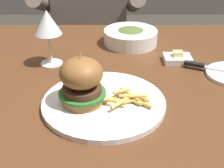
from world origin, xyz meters
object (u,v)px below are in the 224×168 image
(butter_dish, at_px, (178,58))
(diner_person, at_px, (91,40))
(burger_sandwich, at_px, (82,81))
(soup_bowl, at_px, (131,36))
(wine_glass, at_px, (48,24))
(main_plate, at_px, (104,103))
(table_knife, at_px, (215,68))

(butter_dish, relative_size, diner_person, 0.07)
(burger_sandwich, bearing_deg, soup_bowl, 71.24)
(burger_sandwich, xyz_separation_m, soup_bowl, (0.14, 0.41, -0.04))
(wine_glass, distance_m, soup_bowl, 0.33)
(main_plate, bearing_deg, diner_person, 95.80)
(burger_sandwich, distance_m, table_knife, 0.43)
(soup_bowl, bearing_deg, burger_sandwich, -108.76)
(main_plate, height_order, diner_person, diner_person)
(diner_person, bearing_deg, main_plate, -84.20)
(wine_glass, xyz_separation_m, diner_person, (0.08, 0.65, -0.31))
(main_plate, bearing_deg, soup_bowl, 77.81)
(soup_bowl, bearing_deg, diner_person, 110.19)
(main_plate, xyz_separation_m, diner_person, (-0.09, 0.89, -0.18))
(main_plate, distance_m, diner_person, 0.91)
(butter_dish, height_order, diner_person, diner_person)
(table_knife, xyz_separation_m, butter_dish, (-0.10, 0.07, -0.00))
(wine_glass, relative_size, diner_person, 0.15)
(butter_dish, xyz_separation_m, soup_bowl, (-0.14, 0.15, 0.02))
(table_knife, bearing_deg, soup_bowl, 136.97)
(wine_glass, bearing_deg, soup_bowl, 33.05)
(table_knife, height_order, diner_person, diner_person)
(wine_glass, bearing_deg, table_knife, -6.62)
(burger_sandwich, relative_size, butter_dish, 1.51)
(butter_dish, distance_m, soup_bowl, 0.21)
(table_knife, relative_size, soup_bowl, 1.11)
(soup_bowl, height_order, diner_person, diner_person)
(wine_glass, distance_m, diner_person, 0.73)
(burger_sandwich, height_order, table_knife, burger_sandwich)
(table_knife, relative_size, diner_person, 0.18)
(burger_sandwich, height_order, wine_glass, wine_glass)
(wine_glass, bearing_deg, burger_sandwich, -63.77)
(butter_dish, bearing_deg, table_knife, -36.60)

